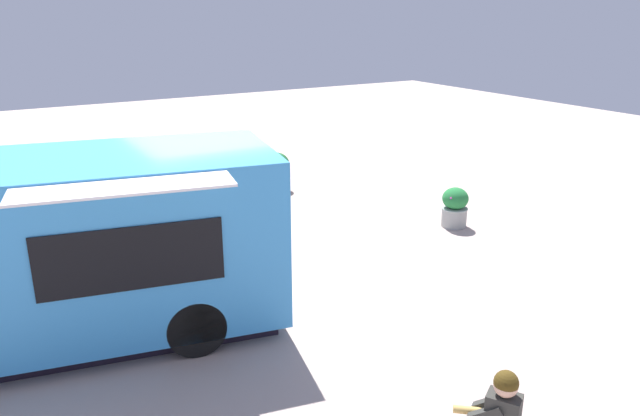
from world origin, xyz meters
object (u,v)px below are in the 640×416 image
(planter_flowering_far, at_px, (276,170))
(planter_flowering_side, at_px, (455,207))
(food_truck, at_px, (72,254))
(plaza_bench, at_px, (19,211))

(planter_flowering_far, distance_m, planter_flowering_side, 4.44)
(planter_flowering_side, bearing_deg, food_truck, -84.87)
(planter_flowering_far, bearing_deg, plaza_bench, -91.72)
(food_truck, relative_size, planter_flowering_side, 7.22)
(planter_flowering_side, height_order, plaza_bench, planter_flowering_side)
(food_truck, height_order, planter_flowering_far, food_truck)
(food_truck, bearing_deg, planter_flowering_side, 95.13)
(planter_flowering_far, height_order, plaza_bench, planter_flowering_far)
(planter_flowering_far, bearing_deg, food_truck, -48.19)
(food_truck, xyz_separation_m, planter_flowering_side, (-0.63, 7.06, -0.75))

